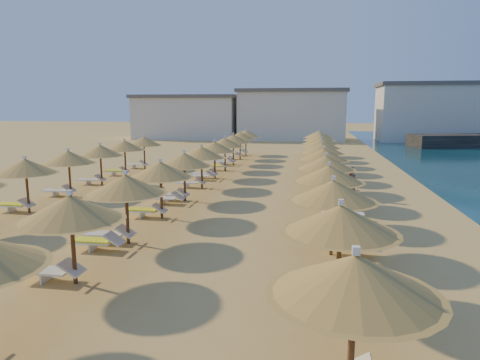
% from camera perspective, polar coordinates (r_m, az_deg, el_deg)
% --- Properties ---
extents(ground, '(220.00, 220.00, 0.00)m').
position_cam_1_polar(ground, '(17.50, -0.66, -6.47)').
color(ground, tan).
rests_on(ground, ground).
extents(hotel_blocks, '(51.05, 9.26, 8.10)m').
position_cam_1_polar(hotel_blocks, '(63.63, 9.33, 8.65)').
color(hotel_blocks, silver).
rests_on(hotel_blocks, ground).
extents(parasol_row_east, '(2.96, 42.22, 2.67)m').
position_cam_1_polar(parasol_row_east, '(23.10, 11.23, 2.76)').
color(parasol_row_east, brown).
rests_on(parasol_row_east, ground).
extents(parasol_row_west, '(2.96, 42.22, 2.67)m').
position_cam_1_polar(parasol_row_west, '(23.96, -6.22, 3.14)').
color(parasol_row_west, brown).
rests_on(parasol_row_west, ground).
extents(parasol_row_inland, '(2.96, 24.38, 2.67)m').
position_cam_1_polar(parasol_row_inland, '(24.91, -21.90, 2.74)').
color(parasol_row_inland, brown).
rests_on(parasol_row_inland, ground).
extents(loungers, '(16.86, 39.86, 0.66)m').
position_cam_1_polar(loungers, '(23.34, -2.21, -1.45)').
color(loungers, white).
rests_on(loungers, ground).
extents(beachgoer_b, '(0.86, 0.99, 1.76)m').
position_cam_1_polar(beachgoer_b, '(23.36, 14.49, -0.41)').
color(beachgoer_b, tan).
rests_on(beachgoer_b, ground).
extents(beachgoer_a, '(0.48, 0.65, 1.63)m').
position_cam_1_polar(beachgoer_a, '(20.33, 11.82, -1.99)').
color(beachgoer_a, tan).
rests_on(beachgoer_a, ground).
extents(beachgoer_c, '(0.89, 1.06, 1.70)m').
position_cam_1_polar(beachgoer_c, '(22.08, 11.04, -0.94)').
color(beachgoer_c, tan).
rests_on(beachgoer_c, ground).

